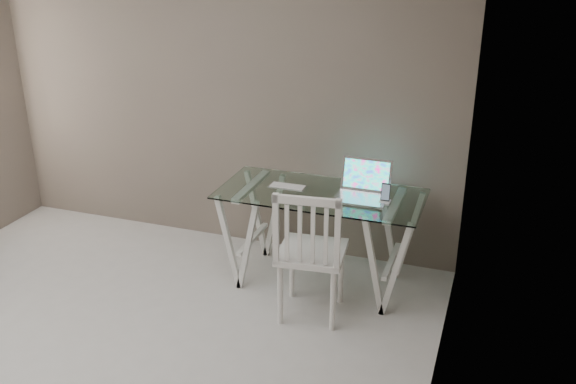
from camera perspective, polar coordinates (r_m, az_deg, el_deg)
name	(u,v)px	position (r m, az deg, el deg)	size (l,w,h in m)	color
room	(13,110)	(3.45, -23.22, 6.72)	(4.50, 4.52, 2.71)	#B9B6B1
desk	(320,237)	(4.85, 2.85, -4.05)	(1.50, 0.70, 0.75)	silver
chair	(310,250)	(4.33, 1.95, -5.14)	(0.50, 0.50, 0.98)	silver
laptop	(363,188)	(4.65, 6.70, 0.32)	(0.37, 0.32, 0.26)	silver
keyboard	(287,186)	(4.80, -0.05, 0.49)	(0.28, 0.12, 0.01)	silver
mouse	(298,203)	(4.49, 0.88, -0.95)	(0.11, 0.07, 0.04)	white
phone_dock	(385,198)	(4.56, 8.63, -0.51)	(0.08, 0.08, 0.14)	white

